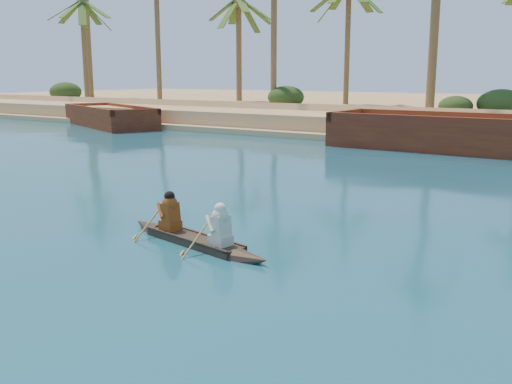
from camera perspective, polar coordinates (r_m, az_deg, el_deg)
The scene contains 3 objects.
canoe at distance 12.92m, azimuth -6.19°, elevation -4.17°, with size 4.58×1.46×1.25m.
barge_left at distance 44.23m, azimuth -14.41°, elevation 7.19°, with size 11.21×7.44×1.78m.
barge_mid at distance 30.68m, azimuth 19.52°, elevation 5.33°, with size 12.80×4.41×2.12m.
Camera 1 is at (-0.02, -7.63, 3.73)m, focal length 40.00 mm.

